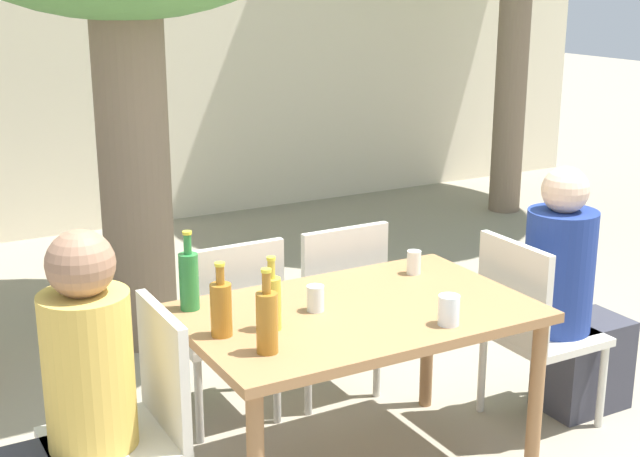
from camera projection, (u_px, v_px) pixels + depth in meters
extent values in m
cube|color=beige|center=(75.00, 54.00, 6.79)|extent=(10.00, 0.08, 2.80)
cylinder|color=#7A6651|center=(135.00, 178.00, 4.78)|extent=(0.38, 0.38, 1.87)
cylinder|color=#7A6651|center=(513.00, 53.00, 7.41)|extent=(0.27, 0.27, 2.70)
cube|color=#996B42|center=(357.00, 313.00, 3.49)|extent=(1.35, 0.86, 0.04)
cylinder|color=#996B42|center=(536.00, 401.00, 3.57)|extent=(0.06, 0.06, 0.70)
cylinder|color=#996B42|center=(179.00, 396.00, 3.61)|extent=(0.06, 0.06, 0.70)
cylinder|color=#996B42|center=(427.00, 337.00, 4.19)|extent=(0.06, 0.06, 0.70)
cube|color=beige|center=(112.00, 444.00, 3.10)|extent=(0.44, 0.44, 0.04)
cube|color=beige|center=(163.00, 368.00, 3.13)|extent=(0.04, 0.44, 0.45)
cube|color=beige|center=(544.00, 335.00, 4.03)|extent=(0.44, 0.44, 0.04)
cube|color=beige|center=(513.00, 292.00, 3.87)|extent=(0.04, 0.44, 0.45)
cylinder|color=beige|center=(602.00, 386.00, 4.02)|extent=(0.04, 0.04, 0.40)
cylinder|color=beige|center=(543.00, 356.00, 4.34)|extent=(0.04, 0.04, 0.40)
cylinder|color=beige|center=(538.00, 405.00, 3.85)|extent=(0.04, 0.04, 0.40)
cylinder|color=beige|center=(482.00, 372.00, 4.16)|extent=(0.04, 0.04, 0.40)
cube|color=beige|center=(221.00, 332.00, 4.07)|extent=(0.44, 0.44, 0.04)
cube|color=beige|center=(237.00, 295.00, 3.84)|extent=(0.44, 0.04, 0.45)
cylinder|color=beige|center=(243.00, 352.00, 4.38)|extent=(0.04, 0.04, 0.40)
cylinder|color=beige|center=(169.00, 368.00, 4.20)|extent=(0.04, 0.04, 0.40)
cylinder|color=beige|center=(277.00, 382.00, 4.06)|extent=(0.04, 0.04, 0.40)
cylinder|color=beige|center=(199.00, 401.00, 3.88)|extent=(0.04, 0.04, 0.40)
cube|color=beige|center=(324.00, 311.00, 4.32)|extent=(0.44, 0.44, 0.04)
cube|color=beige|center=(345.00, 275.00, 4.09)|extent=(0.44, 0.04, 0.45)
cylinder|color=beige|center=(338.00, 332.00, 4.63)|extent=(0.04, 0.04, 0.40)
cylinder|color=beige|center=(272.00, 346.00, 4.45)|extent=(0.04, 0.04, 0.40)
cylinder|color=beige|center=(377.00, 358.00, 4.31)|extent=(0.04, 0.04, 0.40)
cylinder|color=beige|center=(308.00, 375.00, 4.14)|extent=(0.04, 0.04, 0.40)
cylinder|color=gold|center=(89.00, 371.00, 2.99)|extent=(0.30, 0.30, 0.55)
sphere|color=#936B51|center=(80.00, 264.00, 2.89)|extent=(0.23, 0.23, 0.23)
cube|color=#383842|center=(583.00, 364.00, 4.21)|extent=(0.40, 0.28, 0.44)
cylinder|color=navy|center=(559.00, 271.00, 3.98)|extent=(0.31, 0.31, 0.56)
sphere|color=beige|center=(565.00, 190.00, 3.88)|extent=(0.21, 0.21, 0.21)
cylinder|color=#287A38|center=(189.00, 282.00, 3.44)|extent=(0.08, 0.08, 0.23)
cylinder|color=#287A38|center=(187.00, 244.00, 3.40)|extent=(0.03, 0.03, 0.08)
cylinder|color=gold|center=(187.00, 233.00, 3.39)|extent=(0.04, 0.04, 0.01)
cylinder|color=#9E661E|center=(267.00, 323.00, 3.05)|extent=(0.08, 0.08, 0.22)
cylinder|color=#9E661E|center=(266.00, 283.00, 3.01)|extent=(0.03, 0.03, 0.08)
cylinder|color=gold|center=(266.00, 270.00, 3.00)|extent=(0.04, 0.04, 0.01)
cylinder|color=#9E661E|center=(221.00, 310.00, 3.20)|extent=(0.08, 0.08, 0.20)
cylinder|color=#9E661E|center=(220.00, 275.00, 3.16)|extent=(0.03, 0.03, 0.07)
cylinder|color=gold|center=(220.00, 264.00, 3.15)|extent=(0.04, 0.04, 0.01)
cylinder|color=gold|center=(272.00, 304.00, 3.25)|extent=(0.07, 0.07, 0.20)
cylinder|color=gold|center=(271.00, 269.00, 3.22)|extent=(0.03, 0.03, 0.07)
cylinder|color=gold|center=(271.00, 258.00, 3.20)|extent=(0.03, 0.03, 0.01)
cylinder|color=white|center=(449.00, 310.00, 3.31)|extent=(0.08, 0.08, 0.11)
cylinder|color=silver|center=(315.00, 298.00, 3.44)|extent=(0.07, 0.07, 0.10)
cylinder|color=silver|center=(414.00, 262.00, 3.87)|extent=(0.06, 0.06, 0.10)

